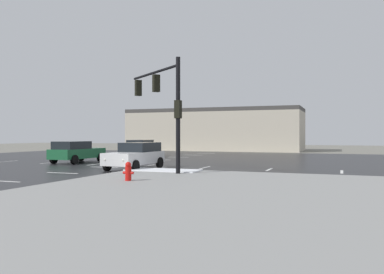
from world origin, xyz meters
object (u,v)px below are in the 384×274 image
at_px(traffic_signal_mast, 164,98).
at_px(fire_hydrant, 128,171).
at_px(sedan_white, 136,155).
at_px(sedan_green, 76,151).
at_px(sedan_silver, 143,148).

bearing_deg(traffic_signal_mast, fire_hydrant, 134.67).
bearing_deg(sedan_white, traffic_signal_mast, 56.88).
relative_size(sedan_green, sedan_white, 1.00).
xyz_separation_m(traffic_signal_mast, sedan_silver, (-8.54, 13.70, -3.20)).
relative_size(traffic_signal_mast, sedan_white, 1.27).
distance_m(fire_hydrant, sedan_green, 13.63).
xyz_separation_m(traffic_signal_mast, sedan_green, (-9.31, 4.87, -3.20)).
distance_m(fire_hydrant, sedan_silver, 20.41).
relative_size(sedan_silver, sedan_green, 1.01).
distance_m(fire_hydrant, sedan_white, 7.08).
xyz_separation_m(sedan_silver, sedan_white, (5.91, -11.95, 0.00)).
bearing_deg(traffic_signal_mast, sedan_silver, -19.48).
distance_m(traffic_signal_mast, fire_hydrant, 5.80).
height_order(sedan_green, sedan_white, same).
xyz_separation_m(fire_hydrant, sedan_green, (-9.80, 9.46, 0.32)).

